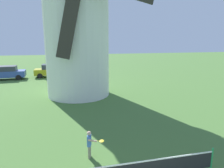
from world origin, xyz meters
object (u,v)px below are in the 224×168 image
at_px(windmill, 76,18).
at_px(parked_car_mustard, 52,70).
at_px(player_far, 90,143).
at_px(parked_car_blue, 6,73).

distance_m(windmill, parked_car_mustard, 10.92).
height_order(player_far, parked_car_blue, parked_car_blue).
height_order(parked_car_blue, parked_car_mustard, same).
bearing_deg(parked_car_mustard, player_far, -82.74).
height_order(player_far, parked_car_mustard, parked_car_mustard).
bearing_deg(parked_car_blue, player_far, -67.34).
xyz_separation_m(windmill, parked_car_mustard, (-2.61, 9.14, -5.39)).
xyz_separation_m(player_far, parked_car_blue, (-7.52, 18.01, 0.17)).
bearing_deg(player_far, windmill, 88.60).
bearing_deg(parked_car_blue, windmill, -47.60).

